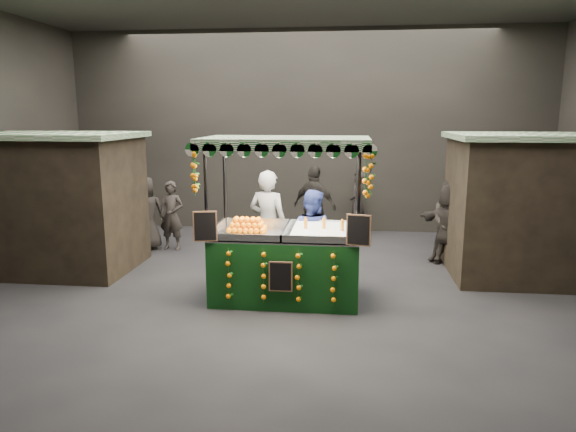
# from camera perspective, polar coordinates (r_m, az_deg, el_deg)

# --- Properties ---
(ground) EXTENTS (12.00, 12.00, 0.00)m
(ground) POSITION_cam_1_polar(r_m,az_deg,el_deg) (8.78, -0.82, -8.50)
(ground) COLOR black
(ground) RESTS_ON ground
(market_hall) EXTENTS (12.10, 10.10, 5.05)m
(market_hall) POSITION_cam_1_polar(r_m,az_deg,el_deg) (8.28, -0.88, 14.12)
(market_hall) COLOR black
(market_hall) RESTS_ON ground
(neighbour_stall_left) EXTENTS (3.00, 2.20, 2.60)m
(neighbour_stall_left) POSITION_cam_1_polar(r_m,az_deg,el_deg) (10.83, -23.87, 1.45)
(neighbour_stall_left) COLOR black
(neighbour_stall_left) RESTS_ON ground
(neighbour_stall_right) EXTENTS (3.00, 2.20, 2.60)m
(neighbour_stall_right) POSITION_cam_1_polar(r_m,az_deg,el_deg) (10.39, 25.18, 0.97)
(neighbour_stall_right) COLOR black
(neighbour_stall_right) RESTS_ON ground
(juice_stall) EXTENTS (2.67, 1.57, 2.59)m
(juice_stall) POSITION_cam_1_polar(r_m,az_deg,el_deg) (8.32, -0.18, -3.82)
(juice_stall) COLOR black
(juice_stall) RESTS_ON ground
(vendor_grey) EXTENTS (0.81, 0.64, 1.96)m
(vendor_grey) POSITION_cam_1_polar(r_m,az_deg,el_deg) (9.45, -2.19, -0.89)
(vendor_grey) COLOR slate
(vendor_grey) RESTS_ON ground
(vendor_blue) EXTENTS (0.96, 0.84, 1.67)m
(vendor_blue) POSITION_cam_1_polar(r_m,az_deg,el_deg) (9.09, 2.53, -2.32)
(vendor_blue) COLOR navy
(vendor_blue) RESTS_ON ground
(shopper_0) EXTENTS (0.59, 0.42, 1.51)m
(shopper_0) POSITION_cam_1_polar(r_m,az_deg,el_deg) (11.70, -12.59, 0.05)
(shopper_0) COLOR #2D2825
(shopper_0) RESTS_ON ground
(shopper_1) EXTENTS (0.87, 0.72, 1.67)m
(shopper_1) POSITION_cam_1_polar(r_m,az_deg,el_deg) (10.82, 17.33, -0.66)
(shopper_1) COLOR black
(shopper_1) RESTS_ON ground
(shopper_2) EXTENTS (1.15, 0.88, 1.81)m
(shopper_2) POSITION_cam_1_polar(r_m,az_deg,el_deg) (11.73, 2.92, 1.08)
(shopper_2) COLOR #282420
(shopper_2) RESTS_ON ground
(shopper_3) EXTENTS (1.11, 1.13, 1.56)m
(shopper_3) POSITION_cam_1_polar(r_m,az_deg,el_deg) (12.47, 19.09, 0.47)
(shopper_3) COLOR #282521
(shopper_3) RESTS_ON ground
(shopper_4) EXTENTS (0.91, 0.74, 1.61)m
(shopper_4) POSITION_cam_1_polar(r_m,az_deg,el_deg) (11.83, -15.19, 0.29)
(shopper_4) COLOR black
(shopper_4) RESTS_ON ground
(shopper_5) EXTENTS (1.44, 1.39, 1.63)m
(shopper_5) POSITION_cam_1_polar(r_m,az_deg,el_deg) (10.67, 17.22, -0.91)
(shopper_5) COLOR #2D2825
(shopper_5) RESTS_ON ground
(shopper_6) EXTENTS (0.44, 0.61, 1.56)m
(shopper_6) POSITION_cam_1_polar(r_m,az_deg,el_deg) (12.99, 7.55, 1.40)
(shopper_6) COLOR #2B2523
(shopper_6) RESTS_ON ground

